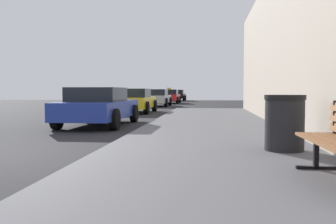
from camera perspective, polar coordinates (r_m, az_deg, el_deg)
The scene contains 7 objects.
sidewalk at distance 6.11m, azimuth 7.09°, elevation -7.07°, with size 4.00×32.00×0.15m, color #5B5B60.
trash_bin at distance 6.69m, azimuth 17.20°, elevation -1.53°, with size 0.68×0.68×0.94m.
car_blue at distance 12.76m, azimuth -10.40°, elevation 0.86°, with size 1.99×4.53×1.27m.
car_yellow at distance 20.03m, azimuth -5.20°, elevation 1.75°, with size 2.02×4.23×1.27m.
car_silver at distance 28.26m, azimuth -1.72°, elevation 2.19°, with size 1.92×4.50×1.27m.
car_red at distance 35.01m, azimuth 0.19°, elevation 2.40°, with size 1.95×4.46×1.43m.
car_black at distance 43.60m, azimuth 1.36°, elevation 2.56°, with size 1.96×4.26×1.27m.
Camera 1 is at (3.91, -6.01, 1.17)m, focal length 40.32 mm.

